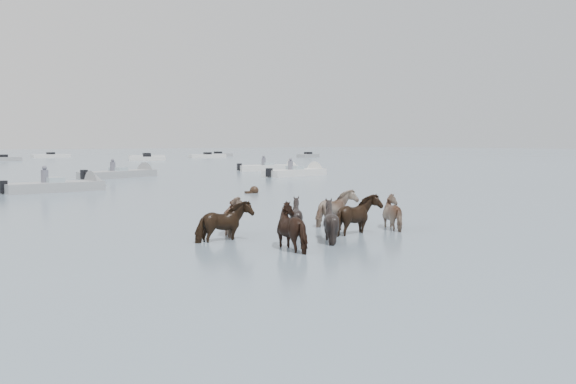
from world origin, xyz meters
TOP-DOWN VIEW (x-y plane):
  - ground at (0.00, 0.00)m, footprint 400.00×400.00m
  - pony_herd at (-1.79, -0.38)m, footprint 6.46×4.30m
  - swimming_pony at (5.05, 12.18)m, footprint 0.72×0.44m
  - motorboat_b at (-1.59, 19.14)m, footprint 5.49×1.93m
  - motorboat_c at (6.08, 29.27)m, footprint 6.55×3.65m
  - motorboat_d at (17.06, 23.20)m, footprint 6.09×2.59m
  - motorboat_e at (20.55, 31.08)m, footprint 5.74×3.09m

SIDE VIEW (x-z plane):
  - ground at x=0.00m, z-range 0.00..0.00m
  - swimming_pony at x=5.05m, z-range -0.12..0.32m
  - motorboat_c at x=6.08m, z-range -0.74..1.18m
  - motorboat_d at x=17.06m, z-range -0.74..1.18m
  - motorboat_e at x=20.55m, z-range -0.73..1.19m
  - motorboat_b at x=-1.59m, z-range -0.73..1.19m
  - pony_herd at x=-1.79m, z-range -0.26..1.06m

